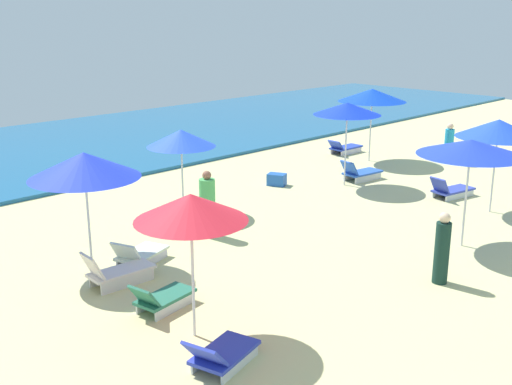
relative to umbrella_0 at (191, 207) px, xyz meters
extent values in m
cube|color=#1B5E90|center=(3.99, 15.81, -2.25)|extent=(60.00, 12.12, 0.12)
cylinder|color=silver|center=(0.00, 0.00, -1.26)|extent=(0.05, 0.05, 2.08)
cone|color=red|center=(0.00, 0.00, 0.00)|extent=(1.88, 1.88, 0.45)
cube|color=silver|center=(0.33, 0.96, -2.20)|extent=(1.03, 0.20, 0.20)
cube|color=silver|center=(0.25, 1.43, -2.20)|extent=(1.03, 0.20, 0.20)
cube|color=#286E54|center=(0.29, 1.20, -2.07)|extent=(1.23, 0.74, 0.06)
cube|color=#286E54|center=(-0.23, 1.11, -1.87)|extent=(0.41, 0.59, 0.43)
cube|color=silver|center=(-0.18, -1.32, -2.21)|extent=(1.00, 0.29, 0.19)
cube|color=silver|center=(-0.32, -0.78, -2.21)|extent=(1.00, 0.29, 0.19)
cube|color=#2D3DB5|center=(-0.25, -1.05, -2.09)|extent=(1.26, 0.91, 0.06)
cube|color=#2D3DB5|center=(-0.75, -1.18, -1.87)|extent=(0.57, 0.71, 0.47)
cylinder|color=silver|center=(9.70, 4.20, -1.17)|extent=(0.05, 0.05, 2.28)
cone|color=#102FDF|center=(9.70, 4.20, 0.17)|extent=(2.13, 2.13, 0.38)
cube|color=silver|center=(10.62, 3.92, -2.19)|extent=(1.21, 0.21, 0.22)
cube|color=silver|center=(10.70, 4.43, -2.19)|extent=(1.21, 0.21, 0.22)
cube|color=blue|center=(10.66, 4.17, -2.05)|extent=(1.42, 0.79, 0.06)
cube|color=blue|center=(10.04, 4.26, -1.82)|extent=(0.40, 0.62, 0.49)
cylinder|color=silver|center=(13.14, 5.66, -1.19)|extent=(0.05, 0.05, 2.23)
cone|color=#0D3BC5|center=(13.14, 5.66, 0.15)|extent=(2.49, 2.49, 0.46)
cube|color=silver|center=(13.60, 6.83, -2.20)|extent=(1.25, 0.08, 0.20)
cube|color=silver|center=(13.62, 7.35, -2.20)|extent=(1.25, 0.08, 0.20)
cube|color=#2840B0|center=(13.61, 7.09, -2.07)|extent=(1.41, 0.66, 0.06)
cube|color=#2840B0|center=(12.97, 7.11, -1.90)|extent=(0.36, 0.60, 0.39)
cylinder|color=silver|center=(7.28, -1.14, -1.20)|extent=(0.05, 0.05, 2.21)
cone|color=#1E3AC6|center=(7.28, -1.14, 0.08)|extent=(2.43, 2.43, 0.36)
cylinder|color=silver|center=(0.28, 3.82, -1.28)|extent=(0.05, 0.05, 2.04)
cone|color=blue|center=(0.28, 3.82, 0.01)|extent=(2.32, 2.32, 0.54)
cube|color=silver|center=(1.37, 3.10, -2.21)|extent=(1.04, 0.40, 0.19)
cube|color=silver|center=(1.18, 3.63, -2.21)|extent=(1.04, 0.40, 0.19)
cube|color=silver|center=(1.28, 3.36, -2.08)|extent=(1.36, 1.02, 0.06)
cube|color=silver|center=(0.75, 3.18, -1.87)|extent=(0.49, 0.69, 0.45)
cube|color=silver|center=(0.31, 2.48, -2.18)|extent=(1.21, 0.11, 0.25)
cube|color=silver|center=(0.34, 2.95, -2.18)|extent=(1.21, 0.11, 0.25)
cube|color=silver|center=(0.32, 2.71, -2.03)|extent=(1.37, 0.63, 0.06)
cube|color=silver|center=(-0.30, 2.75, -1.76)|extent=(0.32, 0.55, 0.55)
cylinder|color=silver|center=(10.31, -0.41, -1.25)|extent=(0.05, 0.05, 2.11)
cone|color=blue|center=(10.31, -0.41, 0.05)|extent=(2.25, 2.25, 0.49)
cube|color=silver|center=(10.89, 0.80, -2.21)|extent=(1.21, 0.28, 0.19)
cube|color=silver|center=(10.99, 1.29, -2.21)|extent=(1.21, 0.28, 0.19)
cube|color=#3444B0|center=(10.94, 1.05, -2.09)|extent=(1.45, 0.85, 0.06)
cube|color=#3444B0|center=(10.33, 1.17, -1.86)|extent=(0.41, 0.61, 0.49)
cylinder|color=silver|center=(4.23, 5.61, -1.37)|extent=(0.05, 0.05, 1.86)
cone|color=blue|center=(4.23, 5.61, -0.21)|extent=(1.87, 1.87, 0.46)
cylinder|color=#4DAD5A|center=(3.48, 3.69, -1.58)|extent=(0.56, 0.56, 1.44)
sphere|color=#935E46|center=(3.48, 3.69, -0.76)|extent=(0.22, 0.22, 0.22)
cylinder|color=#2095C6|center=(14.87, 3.37, -1.67)|extent=(0.46, 0.46, 1.27)
sphere|color=beige|center=(14.87, 3.37, -0.93)|extent=(0.23, 0.23, 0.23)
cylinder|color=#143029|center=(4.98, -1.85, -1.66)|extent=(0.43, 0.43, 1.30)
sphere|color=beige|center=(4.98, -1.85, -0.91)|extent=(0.23, 0.23, 0.23)
cube|color=blue|center=(8.14, 5.72, -2.12)|extent=(0.60, 0.68, 0.38)
camera|label=1|loc=(-6.06, -7.57, 3.01)|focal=43.84mm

